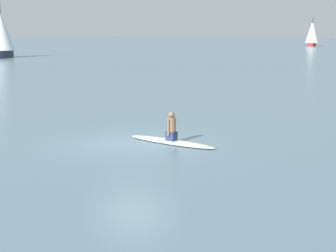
{
  "coord_description": "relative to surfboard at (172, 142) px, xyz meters",
  "views": [
    {
      "loc": [
        -11.68,
        13.13,
        3.68
      ],
      "look_at": [
        -0.86,
        -0.76,
        0.58
      ],
      "focal_mm": 59.08,
      "sensor_mm": 36.0,
      "label": 1
    }
  ],
  "objects": [
    {
      "name": "sailboat_near_left",
      "position": [
        38.58,
        -99.69,
        2.78
      ],
      "size": [
        3.39,
        4.17,
        6.02
      ],
      "rotation": [
        0.0,
        0.0,
        1.81
      ],
      "color": "maroon",
      "rests_on": "ground"
    },
    {
      "name": "person_paddler",
      "position": [
        0.0,
        0.0,
        0.47
      ],
      "size": [
        0.31,
        0.41,
        0.95
      ],
      "rotation": [
        0.0,
        0.0,
        3.14
      ],
      "color": "navy",
      "rests_on": "surfboard"
    },
    {
      "name": "ground_plane",
      "position": [
        0.92,
        0.88,
        -0.05
      ],
      "size": [
        400.0,
        400.0,
        0.0
      ],
      "primitive_type": "plane",
      "color": "slate"
    },
    {
      "name": "surfboard",
      "position": [
        0.0,
        0.0,
        0.0
      ],
      "size": [
        3.39,
        0.69,
        0.09
      ],
      "primitive_type": "ellipsoid",
      "rotation": [
        0.0,
        0.0,
        3.14
      ],
      "color": "silver",
      "rests_on": "ground"
    },
    {
      "name": "sailboat_center_horizon",
      "position": [
        50.67,
        -29.58,
        3.24
      ],
      "size": [
        5.14,
        5.23,
        6.94
      ],
      "rotation": [
        0.0,
        0.0,
        -0.96
      ],
      "color": "#2D3851",
      "rests_on": "ground"
    }
  ]
}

